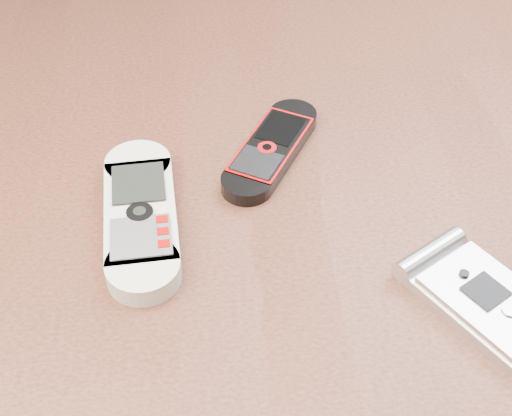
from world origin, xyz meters
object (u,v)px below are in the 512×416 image
object	(u,v)px
nokia_black_red	(271,149)
motorola_razr	(487,301)
table	(250,306)
nokia_white	(141,215)

from	to	relation	value
nokia_black_red	motorola_razr	bearing A→B (deg)	-24.17
table	motorola_razr	distance (m)	0.21
table	nokia_white	world-z (taller)	nokia_white
nokia_white	motorola_razr	distance (m)	0.25
motorola_razr	table	bearing A→B (deg)	114.44
table	nokia_white	xyz separation A→B (m)	(-0.08, 0.00, 0.11)
nokia_white	nokia_black_red	world-z (taller)	nokia_white
nokia_white	motorola_razr	world-z (taller)	same
table	motorola_razr	xyz separation A→B (m)	(0.15, -0.10, 0.11)
nokia_white	motorola_razr	xyz separation A→B (m)	(0.23, -0.10, -0.00)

